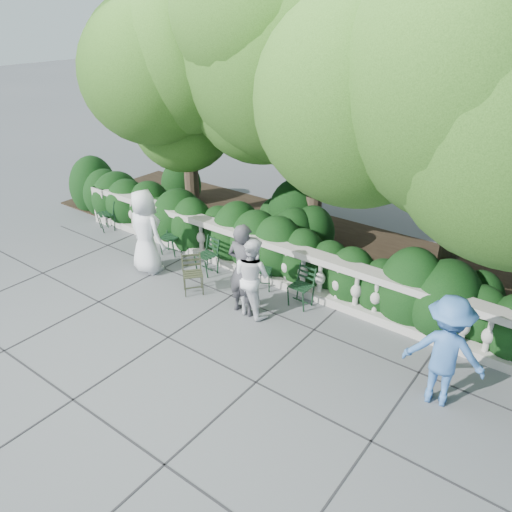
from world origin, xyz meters
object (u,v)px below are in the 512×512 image
Objects in this scene: chair_e at (296,309)px; person_businessman at (146,232)px; person_older_blue at (445,351)px; chair_a at (103,230)px; chair_b at (169,256)px; person_casual_man at (252,276)px; chair_weathered at (195,296)px; chair_c at (202,275)px; chair_d at (261,291)px; person_woman_grey at (243,270)px.

chair_e is 3.71m from person_businessman.
person_older_blue reaches higher than chair_e.
chair_a is at bearing -18.37° from person_older_blue.
person_casual_man reaches higher than chair_b.
chair_a is 0.52× the size of person_casual_man.
chair_weathered is 1.86m from person_businessman.
chair_e is 2.12m from chair_weathered.
chair_weathered is 0.44× the size of person_businessman.
chair_a is 3.80m from chair_c.
chair_d is 4.25m from person_older_blue.
chair_weathered is at bearing 7.03° from person_woman_grey.
person_woman_grey is 0.20m from person_casual_man.
chair_b is 1.00× the size of chair_d.
person_woman_grey is at bearing -14.62° from person_older_blue.
person_businessman reaches higher than person_woman_grey.
person_older_blue is (3.85, -0.14, -0.03)m from person_woman_grey.
person_businessman is 2.76m from person_woman_grey.
person_casual_man is (1.79, -0.53, 0.81)m from chair_c.
person_woman_grey is (-0.77, -0.70, 0.93)m from chair_e.
chair_c is at bearing -151.03° from person_businessman.
chair_a is 1.00× the size of chair_b.
chair_b and chair_c have the same top height.
chair_c is 1.00× the size of chair_weathered.
person_woman_grey is at bearing 29.48° from person_casual_man.
person_businessman is at bearing 5.58° from person_casual_man.
person_woman_grey is (1.64, -0.60, 0.93)m from chair_c.
chair_c is 0.89m from chair_weathered.
person_businessman reaches higher than person_older_blue.
person_woman_grey is at bearing -28.99° from chair_b.
chair_a is at bearing 166.26° from chair_b.
chair_b is 1.23m from person_businessman.
person_casual_man is at bearing -176.92° from person_businessman.
chair_b is 3.18m from person_woman_grey.
person_businessman reaches higher than chair_a.
chair_d is at bearing 16.27° from chair_c.
person_casual_man is at bearing -15.74° from person_older_blue.
chair_weathered is 0.52× the size of person_casual_man.
chair_c is 0.46× the size of person_older_blue.
person_older_blue is (5.02, 0.02, 0.90)m from chair_weathered.
chair_weathered is at bearing -50.27° from chair_c.
chair_d is 1.25m from person_woman_grey.
chair_a is 2.94m from person_businessman.
chair_a is 5.57m from person_woman_grey.
person_casual_man reaches higher than chair_c.
chair_e is 0.45× the size of person_woman_grey.
person_older_blue is at bearing -21.57° from chair_b.
chair_weathered is at bearing -154.05° from chair_e.
person_businessman is 6.61m from person_older_blue.
person_businessman reaches higher than chair_c.
chair_b is 1.00× the size of chair_e.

